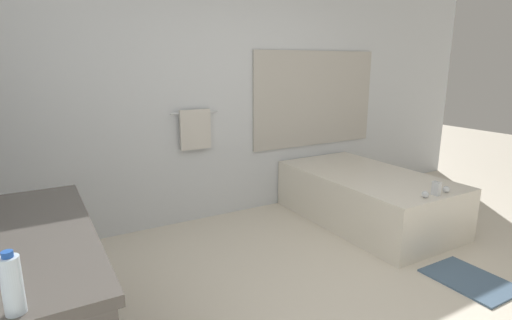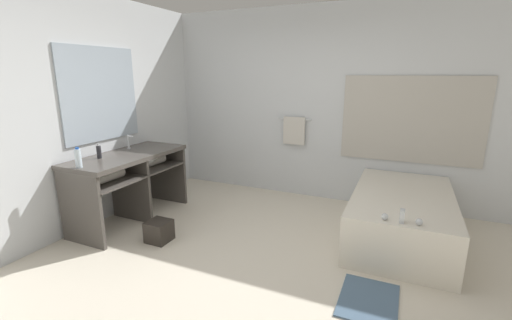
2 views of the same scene
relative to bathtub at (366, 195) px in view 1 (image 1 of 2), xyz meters
The scene contains 5 objects.
wall_back_with_blinds 1.85m from the bathtub, 141.73° to the left, with size 7.40×0.13×2.70m.
vanity_counter 3.21m from the bathtub, 165.35° to the right, with size 0.66×1.48×0.85m.
bathtub is the anchor object (origin of this frame).
water_bottle_1 3.50m from the bathtub, 154.01° to the right, with size 0.06×0.06×0.22m.
bath_mat 1.34m from the bathtub, 98.05° to the right, with size 0.45×0.60×0.02m.
Camera 1 is at (-1.75, -1.58, 1.63)m, focal length 28.00 mm.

